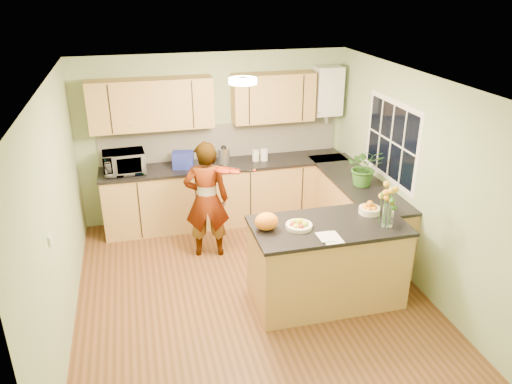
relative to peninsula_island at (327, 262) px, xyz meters
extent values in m
plane|color=#563318|center=(-0.81, 0.33, -0.49)|extent=(4.50, 4.50, 0.00)
cube|color=silver|center=(-0.81, 0.33, 2.01)|extent=(4.00, 4.50, 0.02)
cube|color=#96AB7A|center=(-0.81, 2.58, 0.76)|extent=(4.00, 0.02, 2.50)
cube|color=#96AB7A|center=(-0.81, -1.92, 0.76)|extent=(4.00, 0.02, 2.50)
cube|color=#96AB7A|center=(-2.81, 0.33, 0.76)|extent=(0.02, 4.50, 2.50)
cube|color=#96AB7A|center=(1.19, 0.33, 0.76)|extent=(0.02, 4.50, 2.50)
cube|color=#B38247|center=(-0.71, 2.28, -0.04)|extent=(3.60, 0.60, 0.90)
cube|color=black|center=(-0.71, 2.27, 0.43)|extent=(3.64, 0.62, 0.04)
cube|color=#B38247|center=(0.89, 1.18, -0.04)|extent=(0.60, 2.20, 0.90)
cube|color=black|center=(0.88, 1.18, 0.43)|extent=(0.62, 2.24, 0.04)
cube|color=white|center=(-0.71, 2.57, 0.71)|extent=(3.60, 0.02, 0.52)
cube|color=#B38247|center=(-1.71, 2.41, 1.36)|extent=(1.70, 0.34, 0.70)
cube|color=#B38247|center=(0.04, 2.41, 1.36)|extent=(1.20, 0.34, 0.70)
cube|color=white|center=(0.89, 2.42, 1.41)|extent=(0.40, 0.30, 0.72)
cylinder|color=silver|center=(0.89, 2.42, 1.01)|extent=(0.06, 0.06, 0.20)
cube|color=white|center=(1.18, 0.93, 1.06)|extent=(0.01, 1.30, 1.05)
cube|color=black|center=(1.18, 0.93, 1.06)|extent=(0.01, 1.18, 0.92)
cube|color=white|center=(-2.80, -0.27, 0.81)|extent=(0.02, 0.09, 0.09)
cylinder|color=#FFEABF|center=(-0.81, 0.63, 1.97)|extent=(0.30, 0.30, 0.06)
cylinder|color=white|center=(-0.81, 0.63, 2.00)|extent=(0.10, 0.10, 0.02)
cube|color=#B38247|center=(0.00, 0.00, -0.02)|extent=(1.66, 0.83, 0.94)
cube|color=black|center=(0.00, 0.00, 0.47)|extent=(1.71, 0.87, 0.04)
cylinder|color=beige|center=(-0.35, 0.00, 0.51)|extent=(0.29, 0.29, 0.04)
cylinder|color=beige|center=(0.55, 0.15, 0.52)|extent=(0.24, 0.24, 0.07)
cylinder|color=silver|center=(0.60, -0.18, 0.61)|extent=(0.12, 0.12, 0.24)
ellipsoid|color=orange|center=(-0.70, 0.05, 0.58)|extent=(0.29, 0.26, 0.19)
cube|color=white|center=(-0.10, -0.30, 0.49)|extent=(0.20, 0.27, 0.01)
imported|color=#DFAA88|center=(-1.15, 1.36, 0.31)|extent=(0.63, 0.47, 1.59)
imported|color=white|center=(-2.16, 2.24, 0.61)|extent=(0.59, 0.41, 0.31)
cube|color=navy|center=(-1.34, 2.25, 0.57)|extent=(0.33, 0.27, 0.23)
cylinder|color=silver|center=(-0.74, 2.29, 0.57)|extent=(0.17, 0.17, 0.24)
sphere|color=black|center=(-0.74, 2.29, 0.73)|extent=(0.09, 0.09, 0.09)
cylinder|color=beige|center=(-0.26, 2.28, 0.53)|extent=(0.11, 0.11, 0.16)
cylinder|color=white|center=(-0.13, 2.27, 0.53)|extent=(0.14, 0.14, 0.17)
imported|color=#336822|center=(0.89, 1.02, 0.71)|extent=(0.56, 0.52, 0.51)
camera|label=1|loc=(-1.96, -4.53, 2.99)|focal=35.00mm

